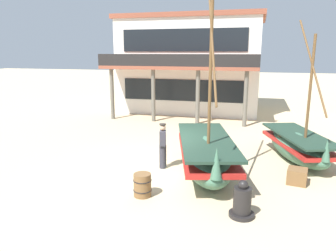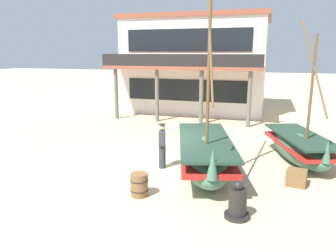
# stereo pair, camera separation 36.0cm
# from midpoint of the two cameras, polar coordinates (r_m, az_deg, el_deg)

# --- Properties ---
(ground_plane) EXTENTS (120.00, 120.00, 0.00)m
(ground_plane) POSITION_cam_midpoint_polar(r_m,az_deg,el_deg) (11.96, -2.16, -7.60)
(ground_plane) COLOR #CCB78E
(fishing_boat_near_left) EXTENTS (2.72, 4.40, 5.40)m
(fishing_boat_near_left) POSITION_cam_midpoint_polar(r_m,az_deg,el_deg) (13.58, 21.32, -3.27)
(fishing_boat_near_left) COLOR #427056
(fishing_boat_near_left) RESTS_ON ground
(fishing_boat_centre_large) EXTENTS (3.00, 5.26, 6.92)m
(fishing_boat_centre_large) POSITION_cam_midpoint_polar(r_m,az_deg,el_deg) (11.37, 5.79, -4.94)
(fishing_boat_centre_large) COLOR #427056
(fishing_boat_centre_large) RESTS_ON ground
(fisherman_by_hull) EXTENTS (0.30, 0.40, 1.68)m
(fisherman_by_hull) POSITION_cam_midpoint_polar(r_m,az_deg,el_deg) (11.80, -1.80, -3.61)
(fisherman_by_hull) COLOR #33333D
(fisherman_by_hull) RESTS_ON ground
(capstan_winch) EXTENTS (0.67, 0.67, 1.01)m
(capstan_winch) POSITION_cam_midpoint_polar(r_m,az_deg,el_deg) (8.76, 11.81, -13.06)
(capstan_winch) COLOR black
(capstan_winch) RESTS_ON ground
(wooden_barrel) EXTENTS (0.56, 0.56, 0.70)m
(wooden_barrel) POSITION_cam_midpoint_polar(r_m,az_deg,el_deg) (9.76, -5.62, -10.34)
(wooden_barrel) COLOR brown
(wooden_barrel) RESTS_ON ground
(cargo_crate) EXTENTS (0.70, 0.70, 0.50)m
(cargo_crate) POSITION_cam_midpoint_polar(r_m,az_deg,el_deg) (11.36, 21.01, -8.29)
(cargo_crate) COLOR brown
(cargo_crate) RESTS_ON ground
(harbor_building_main) EXTENTS (9.99, 8.67, 6.66)m
(harbor_building_main) POSITION_cam_midpoint_polar(r_m,az_deg,el_deg) (24.10, 3.85, 10.90)
(harbor_building_main) COLOR white
(harbor_building_main) RESTS_ON ground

